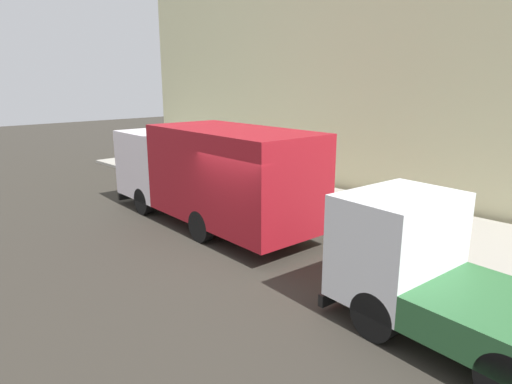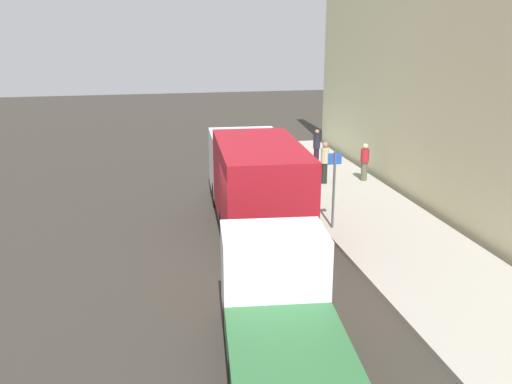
% 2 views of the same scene
% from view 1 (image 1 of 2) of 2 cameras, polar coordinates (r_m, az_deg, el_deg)
% --- Properties ---
extents(ground, '(80.00, 80.00, 0.00)m').
position_cam_1_polar(ground, '(11.34, -1.94, -7.89)').
color(ground, '#312D26').
extents(sidewalk, '(4.10, 30.00, 0.13)m').
position_cam_1_polar(sidewalk, '(14.97, 12.60, -2.46)').
color(sidewalk, '#9F9B90').
rests_on(sidewalk, ground).
extents(building_facade, '(0.50, 30.00, 10.41)m').
position_cam_1_polar(building_facade, '(16.60, 18.72, 16.71)').
color(building_facade, beige).
rests_on(building_facade, ground).
extents(large_utility_truck, '(2.90, 7.95, 2.98)m').
position_cam_1_polar(large_utility_truck, '(13.28, -5.99, 2.67)').
color(large_utility_truck, white).
rests_on(large_utility_truck, ground).
extents(small_flatbed_truck, '(2.66, 5.22, 2.32)m').
position_cam_1_polar(small_flatbed_truck, '(8.11, 23.32, -10.21)').
color(small_flatbed_truck, white).
rests_on(small_flatbed_truck, ground).
extents(pedestrian_walking, '(0.49, 0.49, 1.57)m').
position_cam_1_polar(pedestrian_walking, '(19.96, -0.69, 4.62)').
color(pedestrian_walking, '#4F5441').
rests_on(pedestrian_walking, sidewalk).
extents(pedestrian_standing, '(0.43, 0.43, 1.70)m').
position_cam_1_polar(pedestrian_standing, '(21.33, -8.26, 5.30)').
color(pedestrian_standing, black).
rests_on(pedestrian_standing, sidewalk).
extents(pedestrian_third, '(0.40, 0.40, 1.73)m').
position_cam_1_polar(pedestrian_third, '(18.73, -4.47, 4.25)').
color(pedestrian_third, black).
rests_on(pedestrian_third, sidewalk).
extents(traffic_cone_orange, '(0.48, 0.48, 0.68)m').
position_cam_1_polar(traffic_cone_orange, '(19.04, -8.86, 2.50)').
color(traffic_cone_orange, orange).
rests_on(traffic_cone_orange, sidewalk).
extents(street_sign_post, '(0.44, 0.08, 2.53)m').
position_cam_1_polar(street_sign_post, '(14.06, 4.36, 3.32)').
color(street_sign_post, '#4C5156').
rests_on(street_sign_post, sidewalk).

